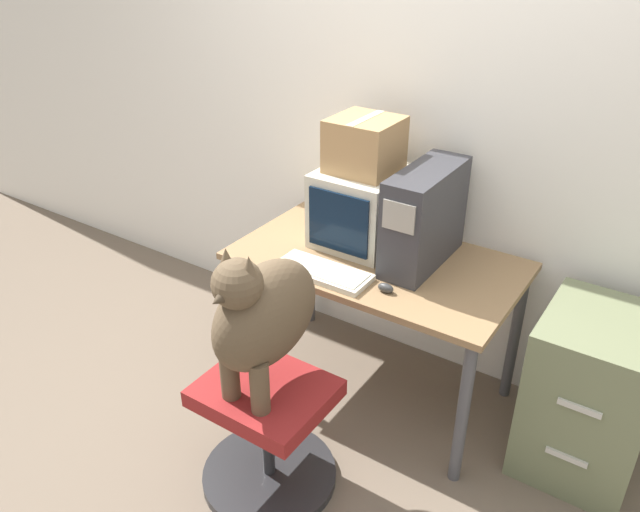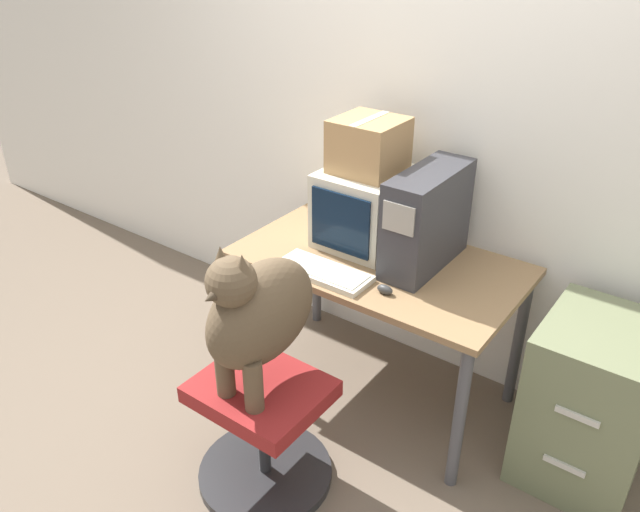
# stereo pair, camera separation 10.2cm
# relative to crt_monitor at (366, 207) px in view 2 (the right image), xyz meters

# --- Properties ---
(ground_plane) EXTENTS (12.00, 12.00, 0.00)m
(ground_plane) POSITION_rel_crt_monitor_xyz_m (0.15, -0.47, -0.90)
(ground_plane) COLOR #6B5B4C
(wall_back) EXTENTS (8.00, 0.05, 2.60)m
(wall_back) POSITION_rel_crt_monitor_xyz_m (0.15, 0.32, 0.40)
(wall_back) COLOR white
(wall_back) RESTS_ON ground_plane
(desk) EXTENTS (1.25, 0.72, 0.73)m
(desk) POSITION_rel_crt_monitor_xyz_m (0.15, -0.11, -0.26)
(desk) COLOR olive
(desk) RESTS_ON ground_plane
(crt_monitor) EXTENTS (0.36, 0.42, 0.35)m
(crt_monitor) POSITION_rel_crt_monitor_xyz_m (0.00, 0.00, 0.00)
(crt_monitor) COLOR beige
(crt_monitor) RESTS_ON desk
(pc_tower) EXTENTS (0.18, 0.50, 0.43)m
(pc_tower) POSITION_rel_crt_monitor_xyz_m (0.32, -0.02, 0.04)
(pc_tower) COLOR #333338
(pc_tower) RESTS_ON desk
(keyboard) EXTENTS (0.42, 0.17, 0.03)m
(keyboard) POSITION_rel_crt_monitor_xyz_m (0.02, -0.36, -0.16)
(keyboard) COLOR beige
(keyboard) RESTS_ON desk
(computer_mouse) EXTENTS (0.07, 0.04, 0.04)m
(computer_mouse) POSITION_rel_crt_monitor_xyz_m (0.31, -0.34, -0.16)
(computer_mouse) COLOR #333333
(computer_mouse) RESTS_ON desk
(office_chair) EXTENTS (0.55, 0.55, 0.49)m
(office_chair) POSITION_rel_crt_monitor_xyz_m (0.08, -0.85, -0.65)
(office_chair) COLOR #262628
(office_chair) RESTS_ON ground_plane
(dog) EXTENTS (0.26, 0.52, 0.63)m
(dog) POSITION_rel_crt_monitor_xyz_m (0.08, -0.84, -0.08)
(dog) COLOR brown
(dog) RESTS_ON office_chair
(filing_cabinet) EXTENTS (0.45, 0.52, 0.71)m
(filing_cabinet) POSITION_rel_crt_monitor_xyz_m (1.11, -0.03, -0.55)
(filing_cabinet) COLOR #6B7251
(filing_cabinet) RESTS_ON ground_plane
(cardboard_box) EXTENTS (0.28, 0.28, 0.24)m
(cardboard_box) POSITION_rel_crt_monitor_xyz_m (0.00, 0.00, 0.29)
(cardboard_box) COLOR #A87F51
(cardboard_box) RESTS_ON crt_monitor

